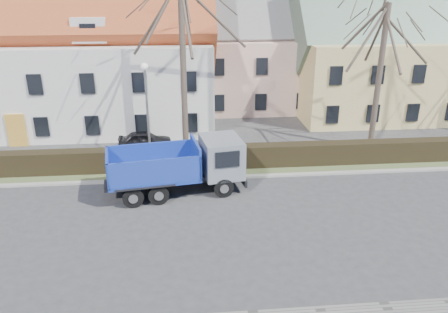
{
  "coord_description": "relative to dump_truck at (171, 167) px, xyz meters",
  "views": [
    {
      "loc": [
        -1.98,
        -17.28,
        10.05
      ],
      "look_at": [
        -0.03,
        3.84,
        1.6
      ],
      "focal_mm": 35.0,
      "sensor_mm": 36.0,
      "label": 1
    }
  ],
  "objects": [
    {
      "name": "tree_1",
      "position": [
        0.76,
        5.43,
        4.9
      ],
      "size": [
        9.2,
        9.2,
        12.65
      ],
      "primitive_type": null,
      "color": "#463930",
      "rests_on": "ground"
    },
    {
      "name": "curb_far",
      "position": [
        2.76,
        1.53,
        -1.36
      ],
      "size": [
        80.0,
        0.3,
        0.12
      ],
      "primitive_type": "cube",
      "color": "gray",
      "rests_on": "ground"
    },
    {
      "name": "building_yellow",
      "position": [
        18.76,
        13.93,
        2.83
      ],
      "size": [
        18.8,
        10.8,
        8.5
      ],
      "primitive_type": null,
      "color": "#D3BB74",
      "rests_on": "ground"
    },
    {
      "name": "dump_truck",
      "position": [
        0.0,
        0.0,
        0.0
      ],
      "size": [
        7.42,
        3.69,
        2.84
      ],
      "primitive_type": null,
      "rotation": [
        0.0,
        0.0,
        0.15
      ],
      "color": "navy",
      "rests_on": "ground"
    },
    {
      "name": "building_white",
      "position": [
        -10.24,
        12.93,
        3.33
      ],
      "size": [
        26.8,
        10.8,
        9.5
      ],
      "primitive_type": null,
      "color": "silver",
      "rests_on": "ground"
    },
    {
      "name": "hedge",
      "position": [
        2.76,
        2.93,
        -0.77
      ],
      "size": [
        60.0,
        0.9,
        1.3
      ],
      "primitive_type": "cube",
      "color": "black",
      "rests_on": "ground"
    },
    {
      "name": "parked_car_a",
      "position": [
        -1.88,
        6.67,
        -0.84
      ],
      "size": [
        3.45,
        1.47,
        1.16
      ],
      "primitive_type": "imported",
      "rotation": [
        0.0,
        0.0,
        1.6
      ],
      "color": "black",
      "rests_on": "ground"
    },
    {
      "name": "tree_2",
      "position": [
        12.76,
        5.43,
        4.08
      ],
      "size": [
        8.0,
        8.0,
        11.0
      ],
      "primitive_type": null,
      "color": "#463930",
      "rests_on": "ground"
    },
    {
      "name": "building_pink",
      "position": [
        6.76,
        16.93,
        2.58
      ],
      "size": [
        10.8,
        8.8,
        8.0
      ],
      "primitive_type": null,
      "color": "#D5A896",
      "rests_on": "ground"
    },
    {
      "name": "streetlight",
      "position": [
        -1.36,
        3.93,
        1.62
      ],
      "size": [
        0.47,
        0.47,
        6.08
      ],
      "primitive_type": null,
      "color": "gray",
      "rests_on": "ground"
    },
    {
      "name": "grass_strip",
      "position": [
        2.76,
        3.13,
        -1.37
      ],
      "size": [
        80.0,
        3.0,
        0.1
      ],
      "primitive_type": "cube",
      "color": "#495731",
      "rests_on": "ground"
    },
    {
      "name": "cart_frame",
      "position": [
        0.41,
        1.07,
        -1.05
      ],
      "size": [
        0.89,
        0.63,
        0.74
      ],
      "primitive_type": null,
      "rotation": [
        0.0,
        0.0,
        0.22
      ],
      "color": "silver",
      "rests_on": "ground"
    },
    {
      "name": "ground",
      "position": [
        2.76,
        -3.07,
        -1.42
      ],
      "size": [
        120.0,
        120.0,
        0.0
      ],
      "primitive_type": "plane",
      "color": "#343436"
    }
  ]
}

